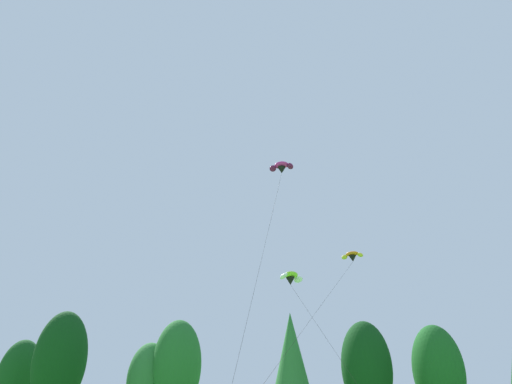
% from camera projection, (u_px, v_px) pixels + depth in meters
% --- Properties ---
extents(treeline_tree_b, '(4.51, 4.51, 10.05)m').
position_uv_depth(treeline_tree_b, '(19.00, 378.00, 49.52)').
color(treeline_tree_b, '#472D19').
rests_on(treeline_tree_b, ground_plane).
extents(treeline_tree_c, '(5.05, 5.05, 12.03)m').
position_uv_depth(treeline_tree_c, '(60.00, 360.00, 44.99)').
color(treeline_tree_c, '#472D19').
rests_on(treeline_tree_c, ground_plane).
extents(treeline_tree_d, '(4.28, 4.28, 9.19)m').
position_uv_depth(treeline_tree_d, '(148.00, 381.00, 45.77)').
color(treeline_tree_d, '#472D19').
rests_on(treeline_tree_d, ground_plane).
extents(treeline_tree_e, '(4.86, 4.86, 11.35)m').
position_uv_depth(treeline_tree_e, '(177.00, 366.00, 45.69)').
color(treeline_tree_e, '#472D19').
rests_on(treeline_tree_e, ground_plane).
extents(treeline_tree_f, '(4.25, 4.25, 12.03)m').
position_uv_depth(treeline_tree_f, '(291.00, 358.00, 45.56)').
color(treeline_tree_f, '#472D19').
rests_on(treeline_tree_f, ground_plane).
extents(treeline_tree_g, '(4.68, 4.68, 10.68)m').
position_uv_depth(treeline_tree_g, '(367.00, 367.00, 42.81)').
color(treeline_tree_g, '#472D19').
rests_on(treeline_tree_g, ground_plane).
extents(treeline_tree_h, '(4.52, 4.52, 10.08)m').
position_uv_depth(treeline_tree_h, '(438.00, 370.00, 41.40)').
color(treeline_tree_h, '#472D19').
rests_on(treeline_tree_h, ground_plane).
extents(parafoil_kite_high_orange, '(8.51, 20.57, 15.13)m').
position_uv_depth(parafoil_kite_high_orange, '(352.00, 256.00, 42.85)').
color(parafoil_kite_high_orange, orange).
extents(parafoil_kite_mid_lime_white, '(6.41, 9.47, 10.94)m').
position_uv_depth(parafoil_kite_mid_lime_white, '(291.00, 278.00, 34.04)').
color(parafoil_kite_mid_lime_white, '#93D633').
extents(parafoil_kite_far_magenta, '(3.12, 10.28, 19.56)m').
position_uv_depth(parafoil_kite_far_magenta, '(281.00, 168.00, 36.65)').
color(parafoil_kite_far_magenta, '#D12893').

